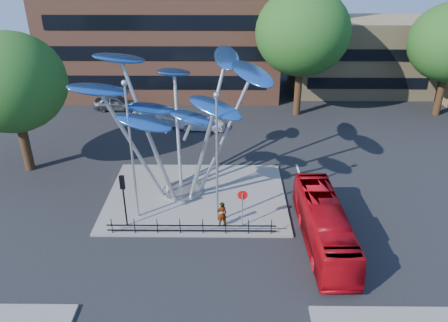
{
  "coord_description": "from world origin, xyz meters",
  "views": [
    {
      "loc": [
        1.11,
        -19.39,
        15.71
      ],
      "look_at": [
        0.89,
        4.0,
        3.8
      ],
      "focal_mm": 35.0,
      "sensor_mm": 36.0,
      "label": 1
    }
  ],
  "objects_px": {
    "red_bus": "(324,225)",
    "tree_right": "(303,32)",
    "parked_car_mid": "(155,117)",
    "no_entry_sign_island": "(242,202)",
    "tree_left": "(11,83)",
    "parked_car_right": "(202,123)",
    "street_lamp_right": "(217,149)",
    "leaf_sculpture": "(177,98)",
    "traffic_light_island": "(123,190)",
    "pedestrian": "(222,214)",
    "street_lamp_left": "(130,141)",
    "parked_car_left": "(117,103)"
  },
  "relations": [
    {
      "from": "parked_car_mid",
      "to": "red_bus",
      "type": "bearing_deg",
      "value": -139.16
    },
    {
      "from": "tree_right",
      "to": "traffic_light_island",
      "type": "height_order",
      "value": "tree_right"
    },
    {
      "from": "street_lamp_right",
      "to": "pedestrian",
      "type": "distance_m",
      "value": 4.15
    },
    {
      "from": "tree_right",
      "to": "no_entry_sign_island",
      "type": "distance_m",
      "value": 21.31
    },
    {
      "from": "tree_left",
      "to": "traffic_light_island",
      "type": "bearing_deg",
      "value": -39.81
    },
    {
      "from": "red_bus",
      "to": "parked_car_right",
      "type": "relative_size",
      "value": 2.04
    },
    {
      "from": "leaf_sculpture",
      "to": "pedestrian",
      "type": "xyz_separation_m",
      "value": [
        2.85,
        -4.18,
        -5.89
      ]
    },
    {
      "from": "tree_right",
      "to": "no_entry_sign_island",
      "type": "height_order",
      "value": "tree_right"
    },
    {
      "from": "traffic_light_island",
      "to": "leaf_sculpture",
      "type": "bearing_deg",
      "value": 54.96
    },
    {
      "from": "tree_left",
      "to": "street_lamp_left",
      "type": "bearing_deg",
      "value": -34.38
    },
    {
      "from": "no_entry_sign_island",
      "to": "parked_car_mid",
      "type": "relative_size",
      "value": 0.54
    },
    {
      "from": "leaf_sculpture",
      "to": "no_entry_sign_island",
      "type": "height_order",
      "value": "leaf_sculpture"
    },
    {
      "from": "leaf_sculpture",
      "to": "traffic_light_island",
      "type": "height_order",
      "value": "leaf_sculpture"
    },
    {
      "from": "tree_right",
      "to": "leaf_sculpture",
      "type": "bearing_deg",
      "value": -123.31
    },
    {
      "from": "tree_right",
      "to": "parked_car_right",
      "type": "bearing_deg",
      "value": -156.69
    },
    {
      "from": "tree_left",
      "to": "street_lamp_left",
      "type": "distance_m",
      "value": 11.6
    },
    {
      "from": "no_entry_sign_island",
      "to": "parked_car_right",
      "type": "bearing_deg",
      "value": 101.97
    },
    {
      "from": "traffic_light_island",
      "to": "parked_car_left",
      "type": "bearing_deg",
      "value": 104.45
    },
    {
      "from": "tree_left",
      "to": "no_entry_sign_island",
      "type": "xyz_separation_m",
      "value": [
        16.0,
        -7.48,
        -4.98
      ]
    },
    {
      "from": "traffic_light_island",
      "to": "parked_car_right",
      "type": "distance_m",
      "value": 16.06
    },
    {
      "from": "street_lamp_right",
      "to": "parked_car_left",
      "type": "distance_m",
      "value": 23.13
    },
    {
      "from": "leaf_sculpture",
      "to": "parked_car_mid",
      "type": "relative_size",
      "value": 2.81
    },
    {
      "from": "street_lamp_right",
      "to": "no_entry_sign_island",
      "type": "height_order",
      "value": "street_lamp_right"
    },
    {
      "from": "leaf_sculpture",
      "to": "pedestrian",
      "type": "height_order",
      "value": "leaf_sculpture"
    },
    {
      "from": "tree_right",
      "to": "parked_car_left",
      "type": "distance_m",
      "value": 19.7
    },
    {
      "from": "tree_right",
      "to": "tree_left",
      "type": "height_order",
      "value": "tree_right"
    },
    {
      "from": "no_entry_sign_island",
      "to": "parked_car_mid",
      "type": "xyz_separation_m",
      "value": [
        -7.78,
        16.49,
        -1.07
      ]
    },
    {
      "from": "traffic_light_island",
      "to": "pedestrian",
      "type": "bearing_deg",
      "value": 0.0
    },
    {
      "from": "street_lamp_right",
      "to": "leaf_sculpture",
      "type": "bearing_deg",
      "value": 124.91
    },
    {
      "from": "no_entry_sign_island",
      "to": "street_lamp_left",
      "type": "bearing_deg",
      "value": 171.39
    },
    {
      "from": "tree_right",
      "to": "pedestrian",
      "type": "xyz_separation_m",
      "value": [
        -7.22,
        -19.5,
        -7.05
      ]
    },
    {
      "from": "tree_right",
      "to": "tree_left",
      "type": "relative_size",
      "value": 1.17
    },
    {
      "from": "tree_left",
      "to": "street_lamp_left",
      "type": "relative_size",
      "value": 1.17
    },
    {
      "from": "tree_right",
      "to": "parked_car_mid",
      "type": "height_order",
      "value": "tree_right"
    },
    {
      "from": "street_lamp_right",
      "to": "parked_car_right",
      "type": "height_order",
      "value": "street_lamp_right"
    },
    {
      "from": "leaf_sculpture",
      "to": "traffic_light_island",
      "type": "relative_size",
      "value": 3.71
    },
    {
      "from": "street_lamp_left",
      "to": "parked_car_right",
      "type": "xyz_separation_m",
      "value": [
        3.22,
        14.5,
        -4.72
      ]
    },
    {
      "from": "parked_car_mid",
      "to": "parked_car_right",
      "type": "relative_size",
      "value": 1.03
    },
    {
      "from": "street_lamp_right",
      "to": "pedestrian",
      "type": "relative_size",
      "value": 4.96
    },
    {
      "from": "no_entry_sign_island",
      "to": "parked_car_mid",
      "type": "distance_m",
      "value": 18.27
    },
    {
      "from": "tree_left",
      "to": "red_bus",
      "type": "relative_size",
      "value": 1.16
    },
    {
      "from": "no_entry_sign_island",
      "to": "parked_car_mid",
      "type": "bearing_deg",
      "value": 115.27
    },
    {
      "from": "pedestrian",
      "to": "parked_car_right",
      "type": "xyz_separation_m",
      "value": [
        -2.06,
        15.5,
        -0.35
      ]
    },
    {
      "from": "leaf_sculpture",
      "to": "street_lamp_left",
      "type": "xyz_separation_m",
      "value": [
        -2.43,
        -3.18,
        -1.52
      ]
    },
    {
      "from": "street_lamp_right",
      "to": "parked_car_right",
      "type": "bearing_deg",
      "value": 96.78
    },
    {
      "from": "red_bus",
      "to": "tree_right",
      "type": "bearing_deg",
      "value": 84.94
    },
    {
      "from": "red_bus",
      "to": "parked_car_mid",
      "type": "height_order",
      "value": "red_bus"
    },
    {
      "from": "parked_car_left",
      "to": "street_lamp_left",
      "type": "bearing_deg",
      "value": -158.52
    },
    {
      "from": "tree_right",
      "to": "red_bus",
      "type": "xyz_separation_m",
      "value": [
        -1.4,
        -20.91,
        -6.79
      ]
    },
    {
      "from": "pedestrian",
      "to": "parked_car_right",
      "type": "bearing_deg",
      "value": -100.77
    }
  ]
}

